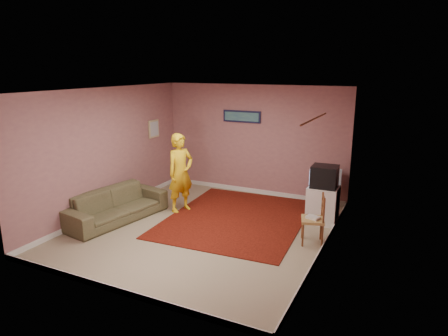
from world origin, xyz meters
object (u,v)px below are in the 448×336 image
at_px(chair_a, 331,185).
at_px(person, 181,173).
at_px(tv_cabinet, 323,205).
at_px(chair_b, 313,214).
at_px(crt_tv, 324,176).
at_px(sofa, 116,205).

bearing_deg(chair_a, person, -151.72).
bearing_deg(chair_a, tv_cabinet, -88.91).
bearing_deg(chair_b, person, -114.11).
bearing_deg(chair_b, crt_tv, 166.67).
height_order(chair_a, chair_b, chair_b).
bearing_deg(tv_cabinet, person, -167.19).
bearing_deg(chair_b, tv_cabinet, 166.40).
bearing_deg(crt_tv, tv_cabinet, -0.00).
bearing_deg(crt_tv, person, -169.00).
relative_size(tv_cabinet, chair_b, 1.48).
xyz_separation_m(chair_a, chair_b, (0.07, -1.94, 0.02)).
distance_m(chair_a, sofa, 4.53).
xyz_separation_m(crt_tv, person, (-2.85, -0.65, -0.10)).
bearing_deg(crt_tv, chair_a, 89.21).
relative_size(chair_a, sofa, 0.22).
bearing_deg(person, tv_cabinet, -54.21).
bearing_deg(crt_tv, chair_b, -88.81).
xyz_separation_m(crt_tv, sofa, (-3.74, -1.68, -0.63)).
bearing_deg(person, chair_a, -38.46).
distance_m(chair_a, person, 3.24).
bearing_deg(chair_a, chair_b, -88.17).
height_order(crt_tv, chair_b, crt_tv).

